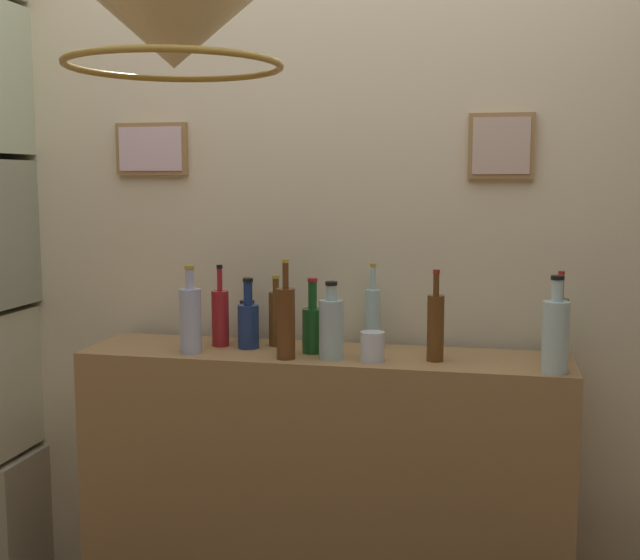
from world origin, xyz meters
The scene contains 16 objects.
panelled_rear_partition centered at (0.00, 1.10, 1.50)m, with size 3.12×0.15×2.86m.
bar_shelf_unit centered at (0.00, 0.84, 0.51)m, with size 1.62×0.37×1.02m, color #9E7547.
liquor_bottle_rye centered at (0.73, 0.71, 1.14)m, with size 0.08×0.08×0.29m.
liquor_bottle_scotch centered at (0.76, 0.91, 1.13)m, with size 0.05×0.05×0.28m.
liquor_bottle_brandy centered at (-0.43, 0.74, 1.14)m, with size 0.07×0.07×0.29m.
liquor_bottle_sherry centered at (0.04, 0.75, 1.13)m, with size 0.08×0.08×0.25m.
liquor_bottle_port centered at (0.15, 0.98, 1.13)m, with size 0.05×0.05×0.29m.
liquor_bottle_mezcal centered at (-0.26, 0.85, 1.11)m, with size 0.07×0.07×0.24m.
liquor_bottle_vermouth centered at (-0.31, 0.98, 1.11)m, with size 0.05×0.05×0.23m.
liquor_bottle_whiskey centered at (-0.03, 0.83, 1.11)m, with size 0.07×0.07×0.25m.
liquor_bottle_rum centered at (-0.10, 0.72, 1.15)m, with size 0.06×0.06×0.32m.
liquor_bottle_amaro centered at (-0.18, 0.91, 1.13)m, with size 0.05×0.05×0.25m.
liquor_bottle_bourbon centered at (0.37, 0.79, 1.14)m, with size 0.05×0.05×0.29m.
liquor_bottle_gin centered at (-0.37, 0.87, 1.13)m, with size 0.06×0.06×0.28m.
glass_tumbler_rocks centered at (0.18, 0.75, 1.07)m, with size 0.08×0.08×0.09m.
pendant_lamp centered at (-0.18, 0.06, 1.95)m, with size 0.50×0.50×0.65m.
Camera 1 is at (0.54, -1.70, 1.59)m, focal length 44.72 mm.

